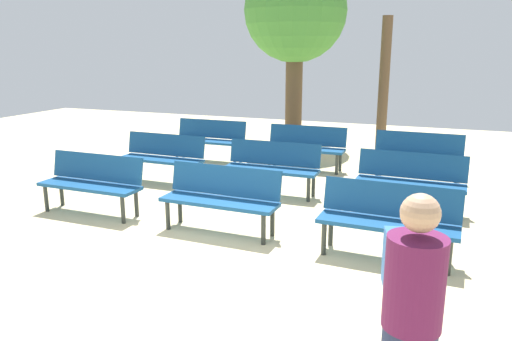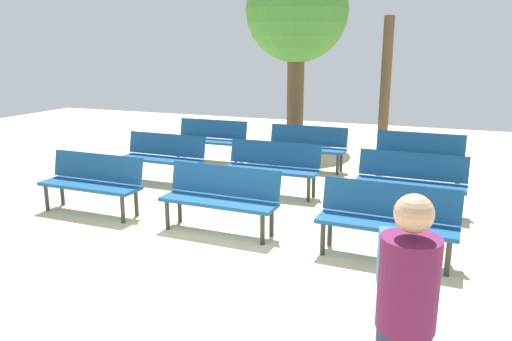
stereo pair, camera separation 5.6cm
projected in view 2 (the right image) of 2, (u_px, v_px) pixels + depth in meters
ground_plane at (158, 280)px, 5.28m from camera, size 24.00×24.00×0.00m
bench_r0_c0 at (93, 180)px, 7.35m from camera, size 1.61×0.50×0.87m
bench_r0_c1 at (221, 195)px, 6.59m from camera, size 1.61×0.51×0.87m
bench_r0_c2 at (387, 217)px, 5.74m from camera, size 1.62×0.54×0.87m
bench_r1_c0 at (163, 155)px, 9.06m from camera, size 1.61×0.51×0.87m
bench_r1_c1 at (272, 165)px, 8.30m from camera, size 1.60×0.49×0.87m
bench_r1_c2 at (411, 178)px, 7.43m from camera, size 1.61×0.52×0.87m
bench_r2_c0 at (211, 137)px, 10.83m from camera, size 1.60×0.49×0.87m
bench_r2_c1 at (307, 145)px, 9.99m from camera, size 1.60×0.49×0.87m
bench_r2_c2 at (419, 153)px, 9.19m from camera, size 1.61×0.51×0.87m
tree_0 at (385, 84)px, 11.76m from camera, size 0.24×0.24×3.14m
tree_1 at (297, 13)px, 12.22m from camera, size 2.56×2.56×4.60m
visitor_with_backpack at (405, 310)px, 2.86m from camera, size 0.42×0.58×1.65m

